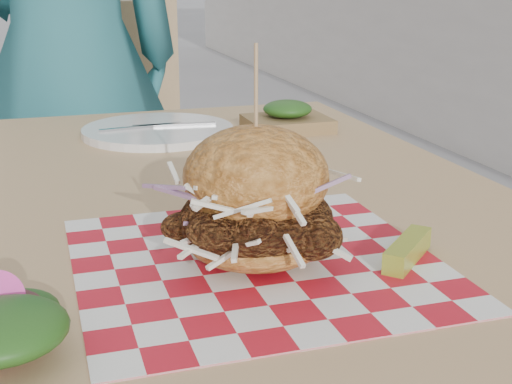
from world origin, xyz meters
The scene contains 8 objects.
diner centered at (-0.25, 0.98, 0.83)m, with size 0.60×0.40×1.66m, color #286D75.
patio_table centered at (-0.13, 0.07, 0.67)m, with size 0.80×1.20×0.75m.
patio_chair centered at (-0.15, 1.14, 0.55)m, with size 0.52×0.53×0.95m.
paper_liner centered at (-0.13, -0.17, 0.75)m, with size 0.36×0.36×0.00m, color red.
sandwich centered at (-0.13, -0.17, 0.81)m, with size 0.19×0.19×0.22m.
pickle_spear centered at (0.01, -0.21, 0.76)m, with size 0.10×0.02×0.02m, color #95A931.
place_setting centered at (-0.13, 0.44, 0.76)m, with size 0.27×0.27×0.02m.
kraft_tray centered at (0.11, 0.41, 0.77)m, with size 0.15×0.12×0.06m.
Camera 1 is at (-0.33, -0.81, 1.04)m, focal length 50.00 mm.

